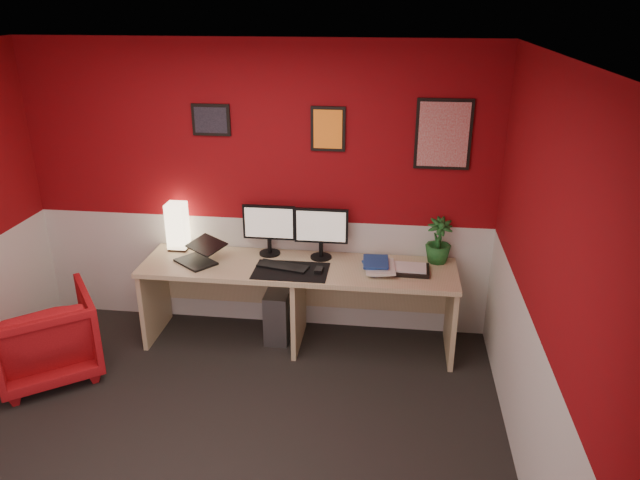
{
  "coord_description": "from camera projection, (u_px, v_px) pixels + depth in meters",
  "views": [
    {
      "loc": [
        1.13,
        -3.03,
        2.79
      ],
      "look_at": [
        0.6,
        1.21,
        1.05
      ],
      "focal_mm": 33.67,
      "sensor_mm": 36.0,
      "label": 1
    }
  ],
  "objects": [
    {
      "name": "laptop",
      "position": [
        195.0,
        251.0,
        4.95
      ],
      "size": [
        0.4,
        0.39,
        0.22
      ],
      "primitive_type": "cube",
      "rotation": [
        0.0,
        0.0,
        -0.67
      ],
      "color": "black",
      "rests_on": "desk"
    },
    {
      "name": "monitor_left",
      "position": [
        269.0,
        222.0,
        5.05
      ],
      "size": [
        0.45,
        0.06,
        0.58
      ],
      "primitive_type": "cube",
      "color": "black",
      "rests_on": "desk"
    },
    {
      "name": "ground",
      "position": [
        207.0,
        451.0,
        3.97
      ],
      "size": [
        4.0,
        3.5,
        0.01
      ],
      "primitive_type": "cube",
      "color": "black",
      "rests_on": "ground"
    },
    {
      "name": "monitor_right",
      "position": [
        321.0,
        226.0,
        4.98
      ],
      "size": [
        0.45,
        0.06,
        0.58
      ],
      "primitive_type": "cube",
      "color": "black",
      "rests_on": "desk"
    },
    {
      "name": "art_left",
      "position": [
        211.0,
        120.0,
        4.91
      ],
      "size": [
        0.32,
        0.02,
        0.26
      ],
      "primitive_type": "cube",
      "color": "black",
      "rests_on": "wall_back"
    },
    {
      "name": "mouse",
      "position": [
        319.0,
        270.0,
        4.81
      ],
      "size": [
        0.07,
        0.1,
        0.03
      ],
      "primitive_type": "cube",
      "rotation": [
        0.0,
        0.0,
        -0.08
      ],
      "color": "black",
      "rests_on": "desk_mat"
    },
    {
      "name": "ceiling",
      "position": [
        172.0,
        58.0,
        3.02
      ],
      "size": [
        4.0,
        3.5,
        0.01
      ],
      "primitive_type": "cube",
      "color": "white",
      "rests_on": "ground"
    },
    {
      "name": "potted_plant",
      "position": [
        439.0,
        241.0,
        4.94
      ],
      "size": [
        0.24,
        0.24,
        0.38
      ],
      "primitive_type": "imported",
      "rotation": [
        0.0,
        0.0,
        0.13
      ],
      "color": "#19591E",
      "rests_on": "desk"
    },
    {
      "name": "art_center",
      "position": [
        328.0,
        129.0,
        4.81
      ],
      "size": [
        0.28,
        0.02,
        0.36
      ],
      "primitive_type": "cube",
      "color": "orange",
      "rests_on": "wall_back"
    },
    {
      "name": "book_middle",
      "position": [
        366.0,
        267.0,
        4.82
      ],
      "size": [
        0.26,
        0.34,
        0.02
      ],
      "primitive_type": "imported",
      "rotation": [
        0.0,
        0.0,
        0.07
      ],
      "color": "silver",
      "rests_on": "book_bottom"
    },
    {
      "name": "wall_right",
      "position": [
        547.0,
        301.0,
        3.26
      ],
      "size": [
        0.01,
        3.5,
        2.5
      ],
      "primitive_type": "cube",
      "color": "maroon",
      "rests_on": "ground"
    },
    {
      "name": "art_right",
      "position": [
        443.0,
        134.0,
        4.72
      ],
      "size": [
        0.44,
        0.02,
        0.56
      ],
      "primitive_type": "cube",
      "color": "red",
      "rests_on": "wall_back"
    },
    {
      "name": "armchair",
      "position": [
        44.0,
        336.0,
        4.66
      ],
      "size": [
        1.03,
        1.04,
        0.68
      ],
      "primitive_type": "imported",
      "rotation": [
        0.0,
        0.0,
        3.79
      ],
      "color": "red",
      "rests_on": "ground"
    },
    {
      "name": "shoji_lamp",
      "position": [
        178.0,
        227.0,
        5.2
      ],
      "size": [
        0.16,
        0.16,
        0.4
      ],
      "primitive_type": "cube",
      "color": "#FFE5B2",
      "rests_on": "desk"
    },
    {
      "name": "keyboard",
      "position": [
        283.0,
        266.0,
        4.89
      ],
      "size": [
        0.44,
        0.24,
        0.02
      ],
      "primitive_type": "cube",
      "rotation": [
        0.0,
        0.0,
        -0.24
      ],
      "color": "black",
      "rests_on": "desk_mat"
    },
    {
      "name": "desk_mat",
      "position": [
        291.0,
        271.0,
        4.84
      ],
      "size": [
        0.6,
        0.38,
        0.01
      ],
      "primitive_type": "cube",
      "color": "black",
      "rests_on": "desk"
    },
    {
      "name": "wall_back",
      "position": [
        258.0,
        191.0,
        5.1
      ],
      "size": [
        4.0,
        0.01,
        2.5
      ],
      "primitive_type": "cube",
      "color": "maroon",
      "rests_on": "ground"
    },
    {
      "name": "wainscot_right",
      "position": [
        528.0,
        413.0,
        3.55
      ],
      "size": [
        0.01,
        3.5,
        1.0
      ],
      "primitive_type": "cube",
      "color": "silver",
      "rests_on": "ground"
    },
    {
      "name": "pc_tower",
      "position": [
        279.0,
        312.0,
        5.25
      ],
      "size": [
        0.2,
        0.45,
        0.45
      ],
      "primitive_type": "cube",
      "rotation": [
        0.0,
        0.0,
        -0.0
      ],
      "color": "#99999E",
      "rests_on": "ground"
    },
    {
      "name": "desk",
      "position": [
        299.0,
        305.0,
        5.07
      ],
      "size": [
        2.6,
        0.65,
        0.73
      ],
      "primitive_type": "cube",
      "color": "tan",
      "rests_on": "ground"
    },
    {
      "name": "wainscot_back",
      "position": [
        261.0,
        271.0,
        5.38
      ],
      "size": [
        4.0,
        0.01,
        1.0
      ],
      "primitive_type": "cube",
      "color": "silver",
      "rests_on": "ground"
    },
    {
      "name": "book_top",
      "position": [
        363.0,
        262.0,
        4.86
      ],
      "size": [
        0.22,
        0.28,
        0.03
      ],
      "primitive_type": "imported",
      "rotation": [
        0.0,
        0.0,
        0.05
      ],
      "color": "navy",
      "rests_on": "book_middle"
    },
    {
      "name": "book_bottom",
      "position": [
        366.0,
        269.0,
        4.85
      ],
      "size": [
        0.29,
        0.34,
        0.03
      ],
      "primitive_type": "imported",
      "rotation": [
        0.0,
        0.0,
        0.29
      ],
      "color": "navy",
      "rests_on": "desk"
    },
    {
      "name": "zen_tray",
      "position": [
        407.0,
        270.0,
        4.83
      ],
      "size": [
        0.36,
        0.26,
        0.03
      ],
      "primitive_type": "cube",
      "rotation": [
        0.0,
        0.0,
        -0.03
      ],
      "color": "black",
      "rests_on": "desk"
    }
  ]
}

